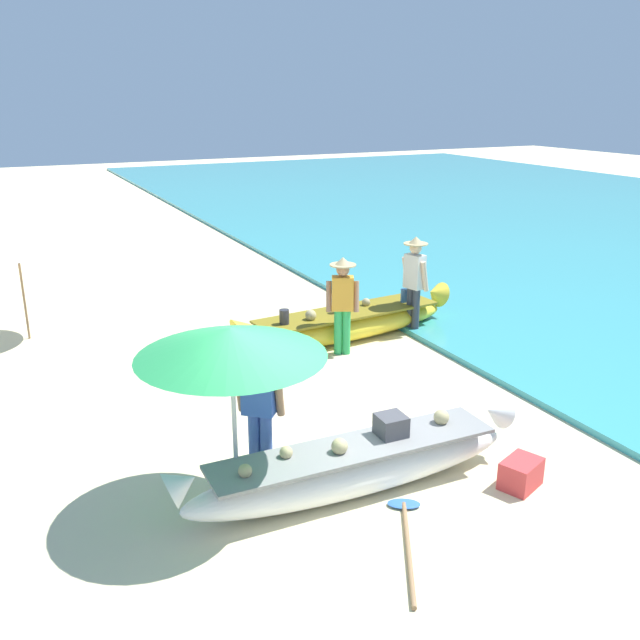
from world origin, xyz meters
TOP-DOWN VIEW (x-y plane):
  - ground_plane at (0.00, 0.00)m, footprint 80.00×80.00m
  - boat_white_foreground at (0.27, -0.22)m, footprint 4.24×0.73m
  - boat_yellow_midground at (2.58, 4.25)m, footprint 4.53×1.17m
  - person_vendor_hatted at (2.15, 3.64)m, footprint 0.58×0.45m
  - person_tourist_customer at (-0.59, 0.46)m, footprint 0.54×0.50m
  - person_vendor_assistant at (3.84, 4.03)m, footprint 0.44×0.58m
  - patio_umbrella_large at (-0.99, 0.13)m, footprint 1.96×1.96m
  - parasol_row_0 at (-2.62, 6.82)m, footprint 1.60×1.60m
  - cooler_box at (2.01, -0.96)m, footprint 0.57×0.50m
  - paddle at (0.35, -1.16)m, footprint 1.01×1.57m

SIDE VIEW (x-z plane):
  - ground_plane at x=0.00m, z-range 0.00..0.00m
  - paddle at x=0.35m, z-range 0.00..0.06m
  - cooler_box at x=2.01m, z-range 0.00..0.33m
  - boat_yellow_midground at x=2.58m, z-range -0.12..0.72m
  - boat_white_foreground at x=0.27m, z-range -0.10..0.74m
  - person_tourist_customer at x=-0.59m, z-range 0.11..1.74m
  - person_vendor_hatted at x=2.15m, z-range 0.13..1.82m
  - person_vendor_assistant at x=3.84m, z-range 0.14..1.96m
  - parasol_row_0 at x=-2.62m, z-range 0.79..2.70m
  - patio_umbrella_large at x=-0.99m, z-range 0.85..2.88m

